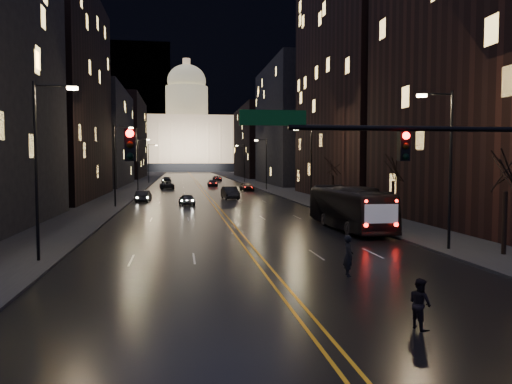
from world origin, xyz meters
name	(u,v)px	position (x,y,z in m)	size (l,w,h in m)	color
ground	(302,314)	(0.00, 0.00, 0.00)	(900.00, 900.00, 0.00)	black
road	(194,179)	(0.00, 130.00, 0.01)	(20.00, 320.00, 0.02)	black
sidewalk_left	(145,179)	(-14.00, 130.00, 0.08)	(8.00, 320.00, 0.16)	black
sidewalk_right	(241,178)	(14.00, 130.00, 0.08)	(8.00, 320.00, 0.16)	black
center_line	(194,179)	(0.00, 130.00, 0.03)	(0.62, 320.00, 0.01)	orange
building_left_mid	(49,94)	(-21.00, 54.00, 14.00)	(12.00, 30.00, 28.00)	black
building_left_far	(97,138)	(-21.00, 92.00, 10.00)	(12.00, 34.00, 20.00)	black
building_left_dist	(123,138)	(-21.00, 140.00, 12.00)	(12.00, 40.00, 24.00)	black
building_right_near	(503,72)	(21.00, 20.00, 12.00)	(12.00, 26.00, 24.00)	black
building_right_tall	(364,59)	(21.00, 50.00, 19.00)	(12.00, 30.00, 38.00)	black
building_right_mid	(294,125)	(21.00, 92.00, 13.00)	(12.00, 34.00, 26.00)	black
building_right_dist	(260,142)	(21.00, 140.00, 11.00)	(12.00, 40.00, 22.00)	black
mountain_ridge	(235,85)	(40.00, 380.00, 65.00)	(520.00, 60.00, 130.00)	black
capitol	(187,138)	(0.00, 250.00, 17.15)	(90.00, 50.00, 58.50)	black
traffic_signal	(469,161)	(5.91, 0.00, 5.10)	(17.29, 0.45, 7.00)	black
streetlamp_right_near	(447,161)	(10.81, 10.00, 5.08)	(2.13, 0.25, 9.00)	black
streetlamp_left_near	(40,161)	(-10.81, 10.00, 5.08)	(2.13, 0.25, 9.00)	black
streetlamp_right_mid	(309,161)	(10.81, 40.00, 5.08)	(2.13, 0.25, 9.00)	black
streetlamp_left_mid	(116,161)	(-10.81, 40.00, 5.08)	(2.13, 0.25, 9.00)	black
streetlamp_right_far	(265,161)	(10.81, 70.00, 5.08)	(2.13, 0.25, 9.00)	black
streetlamp_left_far	(139,161)	(-10.81, 70.00, 5.08)	(2.13, 0.25, 9.00)	black
streetlamp_right_dist	(244,161)	(10.81, 100.00, 5.08)	(2.13, 0.25, 9.00)	black
streetlamp_left_dist	(149,161)	(-10.81, 100.00, 5.08)	(2.13, 0.25, 9.00)	black
tree_right_near	(506,172)	(13.00, 8.00, 4.53)	(2.40, 2.40, 6.65)	black
tree_right_mid	(393,168)	(13.00, 22.00, 4.53)	(2.40, 2.40, 6.65)	black
tree_right_far	(333,166)	(13.00, 38.00, 4.53)	(2.40, 2.40, 6.65)	black
bus	(349,208)	(8.50, 19.62, 1.60)	(2.69, 11.51, 3.21)	black
oncoming_car_a	(187,199)	(-3.21, 42.17, 0.67)	(1.58, 3.92, 1.34)	black
oncoming_car_b	(143,196)	(-8.50, 47.40, 0.73)	(1.54, 4.41, 1.45)	black
oncoming_car_c	(167,185)	(-6.36, 76.66, 0.72)	(2.38, 5.15, 1.43)	black
oncoming_car_d	(166,180)	(-7.12, 102.08, 0.72)	(2.03, 5.00, 1.45)	black
receding_car_a	(230,193)	(2.63, 50.34, 0.85)	(1.80, 5.16, 1.70)	black
receding_car_b	(247,186)	(7.32, 68.37, 0.78)	(1.85, 4.60, 1.57)	black
receding_car_c	(213,183)	(2.50, 84.30, 0.67)	(1.87, 4.61, 1.34)	black
receding_car_d	(217,178)	(5.53, 112.14, 0.71)	(2.37, 5.13, 1.43)	black
pedestrian_a	(348,256)	(3.35, 5.00, 0.92)	(0.67, 0.44, 1.84)	black
pedestrian_b	(420,304)	(3.18, -2.00, 0.78)	(0.76, 0.42, 1.56)	black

